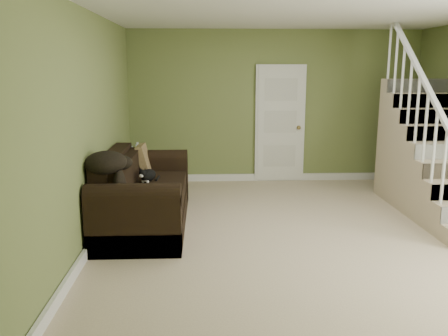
{
  "coord_description": "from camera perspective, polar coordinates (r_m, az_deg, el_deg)",
  "views": [
    {
      "loc": [
        -1.22,
        -5.43,
        1.98
      ],
      "look_at": [
        -0.98,
        0.26,
        0.76
      ],
      "focal_mm": 38.0,
      "sensor_mm": 36.0,
      "label": 1
    }
  ],
  "objects": [
    {
      "name": "door",
      "position": [
        8.3,
        6.76,
        5.27
      ],
      "size": [
        0.86,
        0.12,
        2.02
      ],
      "color": "white",
      "rests_on": "floor"
    },
    {
      "name": "wall_left",
      "position": [
        5.62,
        -15.62,
        4.71
      ],
      "size": [
        0.04,
        5.5,
        2.6
      ],
      "primitive_type": "cube",
      "color": "olive",
      "rests_on": "floor"
    },
    {
      "name": "throw_pillow",
      "position": [
        6.85,
        -9.62,
        1.12
      ],
      "size": [
        0.2,
        0.41,
        0.41
      ],
      "primitive_type": "cube",
      "rotation": [
        0.0,
        -0.24,
        -0.02
      ],
      "color": "#4E351F",
      "rests_on": "sofa"
    },
    {
      "name": "throw_blanket",
      "position": [
        5.36,
        -14.06,
        0.64
      ],
      "size": [
        0.61,
        0.7,
        0.25
      ],
      "primitive_type": "ellipsoid",
      "rotation": [
        0.0,
        0.0,
        0.3
      ],
      "color": "black",
      "rests_on": "sofa"
    },
    {
      "name": "banana",
      "position": [
        5.46,
        -8.94,
        -3.49
      ],
      "size": [
        0.16,
        0.21,
        0.06
      ],
      "primitive_type": "ellipsoid",
      "rotation": [
        0.0,
        0.0,
        0.56
      ],
      "color": "gold",
      "rests_on": "sofa"
    },
    {
      "name": "staircase",
      "position": [
        7.29,
        23.79,
        0.47
      ],
      "size": [
        1.0,
        2.51,
        2.82
      ],
      "color": "tan",
      "rests_on": "floor"
    },
    {
      "name": "sofa",
      "position": [
        6.13,
        -9.87,
        -3.52
      ],
      "size": [
        1.0,
        2.32,
        0.92
      ],
      "color": "black",
      "rests_on": "floor"
    },
    {
      "name": "baseboard_left",
      "position": [
        5.9,
        -14.66,
        -7.31
      ],
      "size": [
        0.04,
        5.5,
        0.12
      ],
      "primitive_type": "cube",
      "color": "white",
      "rests_on": "floor"
    },
    {
      "name": "wall_front",
      "position": [
        3.03,
        21.45,
        -1.69
      ],
      "size": [
        5.0,
        0.04,
        2.6
      ],
      "primitive_type": "cube",
      "color": "olive",
      "rests_on": "floor"
    },
    {
      "name": "cat",
      "position": [
        6.31,
        -9.11,
        -0.88
      ],
      "size": [
        0.26,
        0.45,
        0.22
      ],
      "rotation": [
        0.0,
        0.0,
        -0.34
      ],
      "color": "black",
      "rests_on": "sofa"
    },
    {
      "name": "baseboard_back",
      "position": [
        8.47,
        5.91,
        -1.09
      ],
      "size": [
        5.0,
        0.04,
        0.12
      ],
      "primitive_type": "cube",
      "color": "white",
      "rests_on": "floor"
    },
    {
      "name": "side_table",
      "position": [
        7.34,
        -10.33,
        -1.18
      ],
      "size": [
        0.53,
        0.53,
        0.85
      ],
      "rotation": [
        0.0,
        0.0,
        0.01
      ],
      "color": "black",
      "rests_on": "floor"
    },
    {
      "name": "ceiling",
      "position": [
        5.61,
        10.7,
        18.25
      ],
      "size": [
        5.0,
        5.5,
        0.01
      ],
      "primitive_type": "cube",
      "color": "white",
      "rests_on": "wall_back"
    },
    {
      "name": "wall_back",
      "position": [
        8.3,
        6.07,
        7.32
      ],
      "size": [
        5.0,
        0.04,
        2.6
      ],
      "primitive_type": "cube",
      "color": "olive",
      "rests_on": "floor"
    },
    {
      "name": "floor",
      "position": [
        5.91,
        9.71,
        -7.65
      ],
      "size": [
        5.0,
        5.5,
        0.01
      ],
      "primitive_type": "cube",
      "color": "tan",
      "rests_on": "ground"
    }
  ]
}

